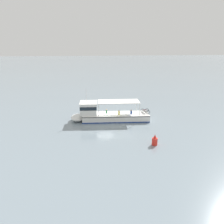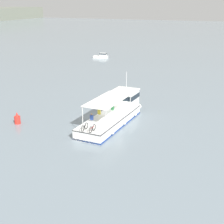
% 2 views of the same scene
% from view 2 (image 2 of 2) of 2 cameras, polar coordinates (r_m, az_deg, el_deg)
% --- Properties ---
extents(ground_plane, '(400.00, 400.00, 0.00)m').
position_cam_2_polar(ground_plane, '(39.35, 0.18, -1.30)').
color(ground_plane, gray).
extents(ferry_main, '(12.98, 4.12, 5.32)m').
position_cam_2_polar(ferry_main, '(38.62, 0.65, -0.10)').
color(ferry_main, white).
rests_on(ferry_main, ground).
extents(motorboat_far_left, '(1.70, 3.72, 1.26)m').
position_cam_2_polar(motorboat_far_left, '(81.63, -1.83, 9.70)').
color(motorboat_far_left, white).
rests_on(motorboat_far_left, ground).
extents(channel_buoy, '(0.70, 0.70, 1.40)m').
position_cam_2_polar(channel_buoy, '(39.39, -16.10, -1.18)').
color(channel_buoy, red).
rests_on(channel_buoy, ground).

